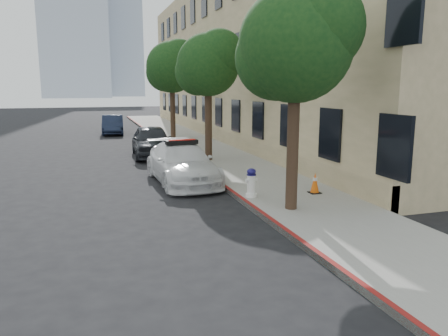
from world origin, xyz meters
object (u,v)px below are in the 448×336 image
parked_car_far (113,125)px  fire_hydrant (251,183)px  police_car (182,163)px  parked_car_mid (152,141)px  traffic_cone (315,183)px

parked_car_far → fire_hydrant: size_ratio=4.78×
police_car → parked_car_mid: police_car is taller
parked_car_mid → traffic_cone: 9.85m
parked_car_mid → parked_car_far: 10.62m
parked_car_mid → police_car: bearing=-85.4°
traffic_cone → fire_hydrant: bearing=175.7°
parked_car_far → fire_hydrant: parked_car_far is taller
police_car → parked_car_mid: 5.96m
parked_car_far → fire_hydrant: 19.81m
police_car → parked_car_mid: size_ratio=1.09×
parked_car_mid → traffic_cone: bearing=-66.4°
parked_car_mid → fire_hydrant: size_ratio=5.19×
police_car → traffic_cone: bearing=-46.8°
fire_hydrant → parked_car_mid: bearing=92.2°
fire_hydrant → police_car: bearing=106.1°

